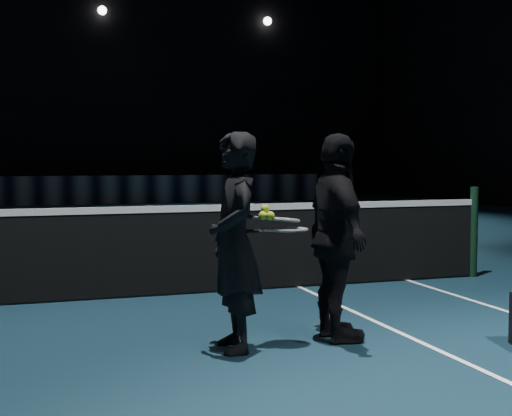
{
  "coord_description": "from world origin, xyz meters",
  "views": [
    {
      "loc": [
        1.14,
        -7.35,
        1.45
      ],
      "look_at": [
        2.84,
        -2.27,
        1.07
      ],
      "focal_mm": 50.0,
      "sensor_mm": 36.0,
      "label": 1
    }
  ],
  "objects_px": {
    "player_b": "(337,238)",
    "tennis_balls": "(266,214)",
    "player_a": "(234,242)",
    "racket_upper": "(282,219)",
    "racket_lower": "(290,230)"
  },
  "relations": [
    {
      "from": "player_b",
      "to": "tennis_balls",
      "type": "relative_size",
      "value": 13.7
    },
    {
      "from": "player_a",
      "to": "player_b",
      "type": "xyz_separation_m",
      "value": [
        0.85,
        0.02,
        0.0
      ]
    },
    {
      "from": "player_b",
      "to": "racket_upper",
      "type": "distance_m",
      "value": 0.48
    },
    {
      "from": "racket_upper",
      "to": "player_a",
      "type": "bearing_deg",
      "value": -178.29
    },
    {
      "from": "player_b",
      "to": "racket_lower",
      "type": "bearing_deg",
      "value": 94.61
    },
    {
      "from": "player_a",
      "to": "racket_lower",
      "type": "relative_size",
      "value": 2.42
    },
    {
      "from": "player_a",
      "to": "player_b",
      "type": "bearing_deg",
      "value": 92.23
    },
    {
      "from": "player_a",
      "to": "racket_lower",
      "type": "distance_m",
      "value": 0.46
    },
    {
      "from": "player_a",
      "to": "player_b",
      "type": "height_order",
      "value": "same"
    },
    {
      "from": "racket_upper",
      "to": "tennis_balls",
      "type": "height_order",
      "value": "tennis_balls"
    },
    {
      "from": "racket_lower",
      "to": "tennis_balls",
      "type": "height_order",
      "value": "tennis_balls"
    },
    {
      "from": "player_b",
      "to": "tennis_balls",
      "type": "distance_m",
      "value": 0.63
    },
    {
      "from": "racket_upper",
      "to": "tennis_balls",
      "type": "xyz_separation_m",
      "value": [
        -0.14,
        -0.04,
        0.05
      ]
    },
    {
      "from": "player_b",
      "to": "racket_upper",
      "type": "height_order",
      "value": "player_b"
    },
    {
      "from": "racket_upper",
      "to": "player_b",
      "type": "bearing_deg",
      "value": -9.08
    }
  ]
}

